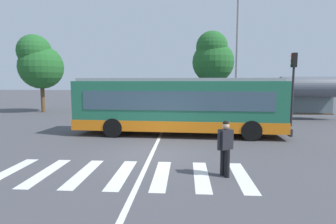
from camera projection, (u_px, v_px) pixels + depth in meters
name	position (u px, v px, depth m)	size (l,w,h in m)	color
ground_plane	(154.00, 154.00, 10.82)	(160.00, 160.00, 0.00)	#47474C
city_transit_bus	(178.00, 106.00, 14.58)	(11.20, 3.15, 3.06)	black
pedestrian_crossing_street	(225.00, 145.00, 8.14)	(0.51, 0.43, 1.72)	black
parked_car_champagne	(147.00, 103.00, 26.81)	(1.91, 4.52, 1.35)	black
parked_car_black	(176.00, 103.00, 26.56)	(2.03, 4.58, 1.35)	black
parked_car_blue	(204.00, 104.00, 26.00)	(2.17, 4.63, 1.35)	black
traffic_light_far_corner	(293.00, 77.00, 17.08)	(0.33, 0.32, 4.68)	#28282B
bus_stop_shelter	(310.00, 88.00, 20.15)	(4.45, 1.54, 3.25)	#28282B
twin_arm_street_lamp	(237.00, 41.00, 20.67)	(5.09, 0.32, 9.73)	#939399
background_tree_left	(39.00, 63.00, 24.97)	(4.04, 4.04, 7.15)	brown
background_tree_right	(213.00, 58.00, 27.09)	(4.20, 4.20, 7.88)	brown
crosswalk_painted_stripes	(122.00, 174.00, 8.41)	(7.83, 2.73, 0.01)	silver
lane_center_line	(157.00, 142.00, 12.81)	(0.16, 24.00, 0.01)	silver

